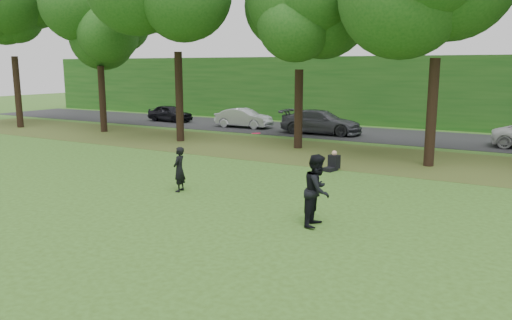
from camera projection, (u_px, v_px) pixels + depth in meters
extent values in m
plane|color=#324E18|center=(179.00, 231.00, 13.19)|extent=(120.00, 120.00, 0.00)
cube|color=#51461D|center=(346.00, 155.00, 24.28)|extent=(60.00, 7.00, 0.01)
cube|color=black|center=(390.00, 136.00, 31.11)|extent=(70.00, 7.00, 0.02)
cube|color=#194C15|center=(414.00, 91.00, 35.78)|extent=(70.00, 3.00, 5.00)
imported|color=black|center=(179.00, 169.00, 17.19)|extent=(0.49, 0.64, 1.56)
imported|color=black|center=(317.00, 190.00, 13.46)|extent=(0.83, 1.02, 1.97)
imported|color=black|center=(170.00, 113.00, 38.93)|extent=(3.91, 1.84, 1.29)
imported|color=#A1A2A8|center=(244.00, 118.00, 35.11)|extent=(4.14, 1.59, 1.34)
imported|color=#3E3F45|center=(321.00, 122.00, 31.83)|extent=(5.31, 2.36, 1.51)
cylinder|color=red|center=(256.00, 133.00, 15.04)|extent=(0.38, 0.38, 0.07)
cube|color=black|center=(330.00, 169.00, 20.67)|extent=(0.53, 0.64, 0.16)
cube|color=black|center=(334.00, 162.00, 20.82)|extent=(0.49, 0.43, 0.56)
sphere|color=tan|center=(334.00, 153.00, 20.75)|extent=(0.22, 0.22, 0.22)
cylinder|color=black|center=(18.00, 92.00, 34.99)|extent=(0.44, 0.44, 4.96)
sphere|color=#194C15|center=(10.00, 7.00, 33.92)|extent=(7.00, 7.00, 7.00)
cylinder|color=black|center=(102.00, 99.00, 32.67)|extent=(0.44, 0.44, 4.28)
sphere|color=#194C15|center=(98.00, 21.00, 31.74)|extent=(6.00, 6.00, 6.00)
cylinder|color=black|center=(179.00, 97.00, 28.51)|extent=(0.44, 0.44, 5.08)
cylinder|color=black|center=(299.00, 109.00, 26.13)|extent=(0.44, 0.44, 4.12)
sphere|color=#194C15|center=(300.00, 14.00, 25.24)|extent=(5.80, 5.80, 5.80)
cylinder|color=black|center=(432.00, 113.00, 21.31)|extent=(0.44, 0.44, 4.62)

